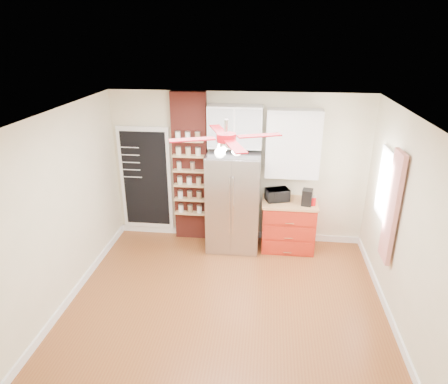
# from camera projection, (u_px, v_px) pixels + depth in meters

# --- Properties ---
(floor) EXTENTS (4.50, 4.50, 0.00)m
(floor) POSITION_uv_depth(u_px,v_px,m) (226.00, 302.00, 5.75)
(floor) COLOR brown
(floor) RESTS_ON ground
(ceiling) EXTENTS (4.50, 4.50, 0.00)m
(ceiling) POSITION_uv_depth(u_px,v_px,m) (226.00, 115.00, 4.73)
(ceiling) COLOR white
(ceiling) RESTS_ON wall_back
(wall_back) EXTENTS (4.50, 0.02, 2.70)m
(wall_back) POSITION_uv_depth(u_px,v_px,m) (238.00, 169.00, 7.08)
(wall_back) COLOR beige
(wall_back) RESTS_ON floor
(wall_front) EXTENTS (4.50, 0.02, 2.70)m
(wall_front) POSITION_uv_depth(u_px,v_px,m) (201.00, 320.00, 3.40)
(wall_front) COLOR beige
(wall_front) RESTS_ON floor
(wall_left) EXTENTS (0.02, 4.00, 2.70)m
(wall_left) POSITION_uv_depth(u_px,v_px,m) (63.00, 210.00, 5.47)
(wall_left) COLOR beige
(wall_left) RESTS_ON floor
(wall_right) EXTENTS (0.02, 4.00, 2.70)m
(wall_right) POSITION_uv_depth(u_px,v_px,m) (404.00, 227.00, 5.00)
(wall_right) COLOR beige
(wall_right) RESTS_ON floor
(chalkboard) EXTENTS (0.95, 0.05, 1.95)m
(chalkboard) POSITION_uv_depth(u_px,v_px,m) (146.00, 179.00, 7.32)
(chalkboard) COLOR white
(chalkboard) RESTS_ON wall_back
(brick_pillar) EXTENTS (0.60, 0.16, 2.70)m
(brick_pillar) POSITION_uv_depth(u_px,v_px,m) (190.00, 169.00, 7.09)
(brick_pillar) COLOR maroon
(brick_pillar) RESTS_ON floor
(fridge) EXTENTS (0.90, 0.70, 1.75)m
(fridge) POSITION_uv_depth(u_px,v_px,m) (233.00, 202.00, 6.92)
(fridge) COLOR #AEAEB3
(fridge) RESTS_ON floor
(upper_glass_cabinet) EXTENTS (0.90, 0.35, 0.70)m
(upper_glass_cabinet) POSITION_uv_depth(u_px,v_px,m) (235.00, 127.00, 6.62)
(upper_glass_cabinet) COLOR white
(upper_glass_cabinet) RESTS_ON wall_back
(red_cabinet) EXTENTS (0.94, 0.64, 0.90)m
(red_cabinet) POSITION_uv_depth(u_px,v_px,m) (288.00, 225.00, 7.02)
(red_cabinet) COLOR #AA2212
(red_cabinet) RESTS_ON floor
(upper_shelf_unit) EXTENTS (0.90, 0.30, 1.15)m
(upper_shelf_unit) POSITION_uv_depth(u_px,v_px,m) (293.00, 144.00, 6.64)
(upper_shelf_unit) COLOR white
(upper_shelf_unit) RESTS_ON wall_back
(window) EXTENTS (0.04, 0.75, 1.05)m
(window) POSITION_uv_depth(u_px,v_px,m) (386.00, 186.00, 5.75)
(window) COLOR white
(window) RESTS_ON wall_right
(curtain) EXTENTS (0.06, 0.40, 1.55)m
(curtain) POSITION_uv_depth(u_px,v_px,m) (392.00, 208.00, 5.29)
(curtain) COLOR red
(curtain) RESTS_ON wall_right
(ceiling_fan) EXTENTS (1.40, 1.40, 0.44)m
(ceiling_fan) POSITION_uv_depth(u_px,v_px,m) (226.00, 138.00, 4.83)
(ceiling_fan) COLOR silver
(ceiling_fan) RESTS_ON ceiling
(toaster_oven) EXTENTS (0.45, 0.38, 0.21)m
(toaster_oven) POSITION_uv_depth(u_px,v_px,m) (277.00, 195.00, 6.86)
(toaster_oven) COLOR black
(toaster_oven) RESTS_ON red_cabinet
(coffee_maker) EXTENTS (0.20, 0.22, 0.28)m
(coffee_maker) POSITION_uv_depth(u_px,v_px,m) (307.00, 197.00, 6.68)
(coffee_maker) COLOR black
(coffee_maker) RESTS_ON red_cabinet
(canister_left) EXTENTS (0.12, 0.12, 0.15)m
(canister_left) POSITION_uv_depth(u_px,v_px,m) (313.00, 201.00, 6.69)
(canister_left) COLOR #A9090C
(canister_left) RESTS_ON red_cabinet
(canister_right) EXTENTS (0.13, 0.13, 0.14)m
(canister_right) POSITION_uv_depth(u_px,v_px,m) (307.00, 197.00, 6.84)
(canister_right) COLOR #B70A0A
(canister_right) RESTS_ON red_cabinet
(pantry_jar_oats) EXTENTS (0.10, 0.10, 0.14)m
(pantry_jar_oats) POSITION_uv_depth(u_px,v_px,m) (179.00, 166.00, 6.93)
(pantry_jar_oats) COLOR #C3B495
(pantry_jar_oats) RESTS_ON brick_pillar
(pantry_jar_beans) EXTENTS (0.11, 0.11, 0.13)m
(pantry_jar_beans) POSITION_uv_depth(u_px,v_px,m) (193.00, 166.00, 6.94)
(pantry_jar_beans) COLOR #8A6246
(pantry_jar_beans) RESTS_ON brick_pillar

